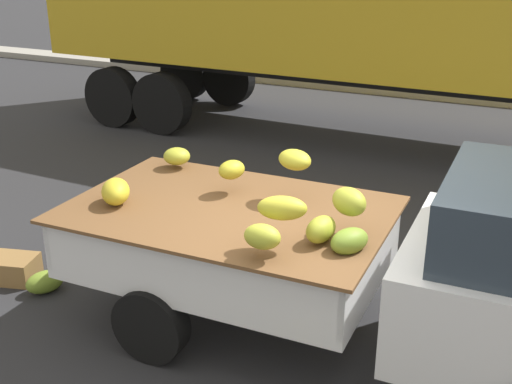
% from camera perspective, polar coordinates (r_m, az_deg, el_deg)
% --- Properties ---
extents(ground, '(220.00, 220.00, 0.00)m').
position_cam_1_polar(ground, '(5.61, 4.96, -13.57)').
color(ground, '#28282B').
extents(curb_strip, '(80.00, 0.80, 0.16)m').
position_cam_1_polar(curb_strip, '(14.63, 19.30, 7.96)').
color(curb_strip, gray).
rests_on(curb_strip, ground).
extents(pickup_truck, '(4.84, 1.92, 1.70)m').
position_cam_1_polar(pickup_truck, '(5.07, 17.43, -7.03)').
color(pickup_truck, white).
rests_on(pickup_truck, ground).
extents(fallen_banana_bunch_near_tailgate, '(0.37, 0.43, 0.22)m').
position_cam_1_polar(fallen_banana_bunch_near_tailgate, '(6.63, -18.28, -7.60)').
color(fallen_banana_bunch_near_tailgate, olive).
rests_on(fallen_banana_bunch_near_tailgate, ground).
extents(produce_crate, '(0.60, 0.49, 0.25)m').
position_cam_1_polar(produce_crate, '(6.97, -21.03, -6.35)').
color(produce_crate, olive).
rests_on(produce_crate, ground).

